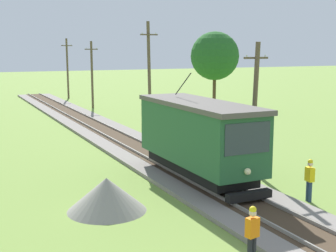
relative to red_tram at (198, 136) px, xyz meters
The scene contains 9 objects.
red_tram is the anchor object (origin of this frame).
utility_pole_near_tram 3.63m from the red_tram, ahead, with size 1.40×0.53×6.58m.
utility_pole_mid 14.55m from the red_tram, 76.32° to the left, with size 1.40×0.63×8.27m.
utility_pole_far 29.80m from the red_tram, 83.43° to the left, with size 1.40×0.31×7.04m.
utility_pole_distant 40.83m from the red_tram, 85.21° to the left, with size 1.40×0.41×7.54m.
gravel_pile 5.81m from the red_tram, 157.83° to the right, with size 3.09×3.09×1.32m, color gray.
track_worker 8.93m from the red_tram, 108.58° to the right, with size 0.42×0.31×1.78m.
second_worker 5.44m from the red_tram, 59.38° to the right, with size 0.29×0.41×1.78m.
tree_left_far 24.26m from the red_tram, 57.63° to the left, with size 4.63×4.63×7.88m.
Camera 1 is at (-10.50, -5.35, 6.22)m, focal length 50.46 mm.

